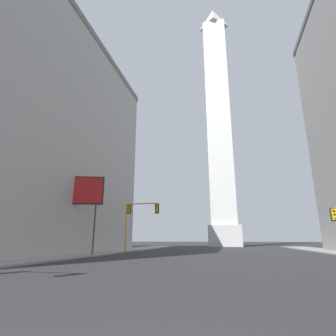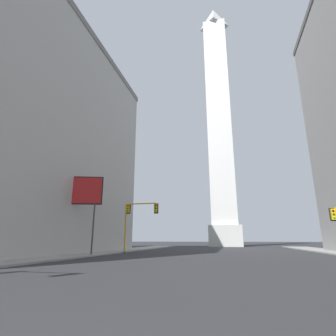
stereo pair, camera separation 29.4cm
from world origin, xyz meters
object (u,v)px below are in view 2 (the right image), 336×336
object	(u,v)px
traffic_light_mid_left	(136,215)
billboard_sign	(82,193)
obelisk	(219,117)
traffic_light_mid_right	(336,224)

from	to	relation	value
traffic_light_mid_left	billboard_sign	world-z (taller)	billboard_sign
obelisk	traffic_light_mid_right	xyz separation A→B (m)	(11.79, -37.67, -31.22)
traffic_light_mid_left	billboard_sign	distance (m)	8.53
obelisk	traffic_light_mid_left	distance (m)	46.90
obelisk	traffic_light_mid_left	world-z (taller)	obelisk
obelisk	traffic_light_mid_right	size ratio (longest dim) A/B	14.78
obelisk	traffic_light_mid_left	size ratio (longest dim) A/B	11.24
traffic_light_mid_right	traffic_light_mid_left	distance (m)	22.69
obelisk	traffic_light_mid_left	xyz separation A→B (m)	(-10.66, -34.78, -29.59)
obelisk	billboard_sign	size ratio (longest dim) A/B	8.45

